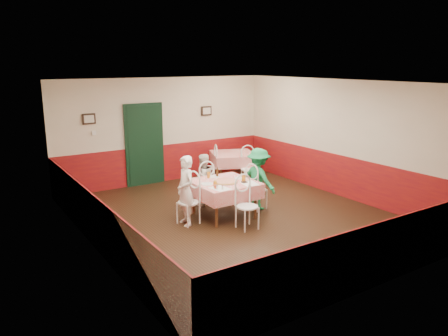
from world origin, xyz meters
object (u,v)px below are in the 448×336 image
chair_second_a (210,168)px  diner_far (203,180)px  pizza (226,182)px  diner_right (259,179)px  glass_b (244,178)px  wallet (244,182)px  diner_left (186,191)px  glass_a (215,184)px  chair_near (247,207)px  glass_c (209,175)px  second_table (233,167)px  main_table (224,199)px  chair_left (188,202)px  chair_far (204,186)px  beer_bottle (217,172)px  chair_right (257,190)px  chair_second_b (249,170)px

chair_second_a → diner_far: size_ratio=0.76×
pizza → diner_right: diner_right is taller
glass_b → wallet: bearing=-116.6°
diner_far → diner_right: bearing=127.9°
pizza → wallet: 0.39m
diner_left → diner_right: (1.80, -0.02, -0.02)m
chair_second_a → diner_right: diner_right is taller
pizza → glass_a: 0.43m
glass_a → diner_right: diner_right is taller
chair_near → glass_c: bearing=97.0°
second_table → diner_right: size_ratio=0.82×
main_table → wallet: wallet is taller
chair_left → diner_far: 1.25m
chair_far → beer_bottle: beer_bottle is taller
chair_left → wallet: (1.16, -0.31, 0.32)m
chair_right → glass_b: glass_b is taller
diner_far → chair_right: bearing=126.2°
pizza → glass_c: bearing=102.7°
beer_bottle → chair_far: bearing=100.8°
chair_right → pizza: chair_right is taller
beer_bottle → chair_second_a: bearing=63.5°
glass_c → diner_left: diner_left is taller
chair_far → diner_left: diner_left is taller
second_table → glass_a: 3.42m
chair_near → chair_second_a: (1.05, 3.17, 0.00)m
chair_far → glass_b: bearing=115.6°
chair_left → glass_a: chair_left is taller
main_table → chair_far: bearing=89.4°
main_table → glass_b: bearing=-31.8°
glass_b → chair_right: bearing=22.5°
chair_right → chair_second_b: bearing=-44.3°
chair_right → wallet: chair_right is taller
chair_second_a → diner_right: size_ratio=0.66×
pizza → chair_second_b: bearing=42.4°
second_table → glass_a: size_ratio=8.83×
diner_right → chair_second_b: bearing=-38.4°
chair_right → diner_right: size_ratio=0.66×
chair_right → chair_near: (-0.86, -0.84, 0.00)m
wallet → pizza: bearing=144.3°
wallet → diner_left: size_ratio=0.08×
chair_left → chair_second_b: size_ratio=1.00×
chair_second_b → glass_a: 2.88m
glass_c → diner_right: diner_right is taller
chair_left → diner_far: bearing=123.1°
chair_near → glass_a: size_ratio=7.10×
pizza → beer_bottle: (0.10, 0.48, 0.08)m
chair_near → chair_far: bearing=91.5°
chair_second_a → wallet: chair_second_a is taller
chair_right → diner_far: 1.25m
glass_b → beer_bottle: size_ratio=0.75×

